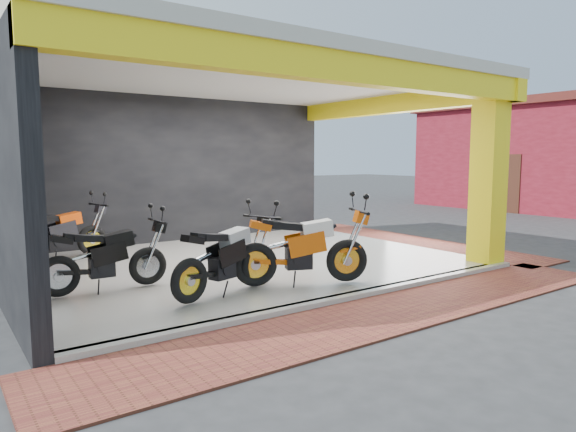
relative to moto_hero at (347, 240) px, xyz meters
name	(u,v)px	position (x,y,z in m)	size (l,w,h in m)	color
ground	(306,286)	(-0.43, 0.50, -0.79)	(80.00, 80.00, 0.00)	#2D2D30
showroom_floor	(243,263)	(-0.43, 2.50, -0.74)	(8.00, 6.00, 0.10)	silver
showroom_ceiling	(242,75)	(-0.43, 2.50, 2.81)	(8.40, 6.40, 0.20)	beige
back_wall	(177,171)	(-0.43, 5.60, 0.96)	(8.20, 0.20, 3.50)	black
corner_column	(488,175)	(3.32, -0.25, 0.96)	(0.50, 0.50, 3.50)	yellow
header_beam_front	(351,69)	(-0.43, -0.50, 2.51)	(8.40, 0.30, 0.40)	yellow
header_beam_right	(392,104)	(3.57, 2.50, 2.51)	(0.30, 6.40, 0.40)	yellow
floor_kerb	(348,297)	(-0.43, -0.52, -0.74)	(8.00, 0.20, 0.10)	silver
paver_front	(388,313)	(-0.43, -1.30, -0.77)	(9.00, 1.40, 0.03)	brown
paver_right	(411,241)	(4.37, 2.50, -0.77)	(1.40, 7.00, 0.03)	brown
moto_hero	(347,240)	(0.00, 0.00, 0.00)	(2.25, 0.83, 1.38)	#D85609
moto_row_a	(255,245)	(-1.26, 0.71, -0.05)	(2.08, 0.77, 1.27)	black
moto_row_b	(147,248)	(-2.64, 1.63, -0.09)	(1.97, 0.73, 1.20)	black
moto_row_c	(91,226)	(-2.69, 4.64, -0.07)	(2.03, 0.75, 1.24)	black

